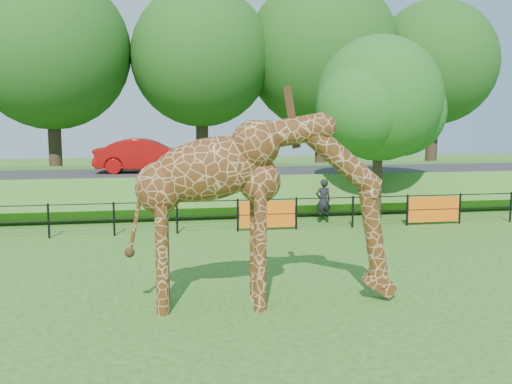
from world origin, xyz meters
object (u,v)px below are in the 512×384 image
car_red (147,156)px  tree_east (381,103)px  visitor (323,201)px  giraffe (266,210)px

car_red → tree_east: bearing=-114.8°
visitor → tree_east: bearing=-172.4°
giraffe → tree_east: bearing=58.9°
giraffe → tree_east: tree_east is taller
giraffe → tree_east: (6.11, 9.13, 2.34)m
tree_east → car_red: bearing=150.7°
giraffe → car_red: bearing=102.8°
giraffe → tree_east: size_ratio=0.80×
giraffe → car_red: (-2.48, 13.95, 0.20)m
visitor → tree_east: (2.30, 0.46, 3.50)m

